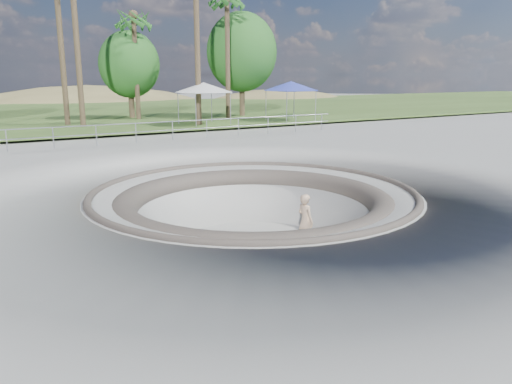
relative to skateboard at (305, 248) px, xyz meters
The scene contains 13 objects.
ground 2.46m from the skateboard, 143.56° to the left, with size 180.00×180.00×0.00m, color gray.
skate_bowl 1.64m from the skateboard, 143.56° to the left, with size 14.00×14.00×4.10m.
grass_strip 35.06m from the skateboard, 92.16° to the left, with size 180.00×36.00×0.12m.
distant_hills 58.43m from the skateboard, 87.58° to the left, with size 103.20×45.00×28.60m.
safety_railing 13.28m from the skateboard, 95.81° to the left, with size 25.00×0.06×1.03m.
skateboard is the anchor object (origin of this frame).
skater 0.91m from the skateboard, 90.00° to the right, with size 0.65×0.43×1.78m, color tan.
canopy_white 20.50m from the skateboard, 74.25° to the left, with size 5.55×5.55×2.81m.
canopy_blue 23.12m from the skateboard, 56.86° to the left, with size 5.62×5.62×2.84m.
palm_d 27.29m from the skateboard, 83.73° to the left, with size 2.60×2.60×8.49m.
palm_f 26.06m from the skateboard, 68.35° to the left, with size 2.60×2.60×9.99m.
bushy_tree_mid 27.90m from the skateboard, 84.16° to the left, with size 4.69×4.26×6.76m.
bushy_tree_right 27.82m from the skateboard, 65.22° to the left, with size 5.81×5.28×8.38m.
Camera 1 is at (-7.70, -13.20, 3.59)m, focal length 35.00 mm.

